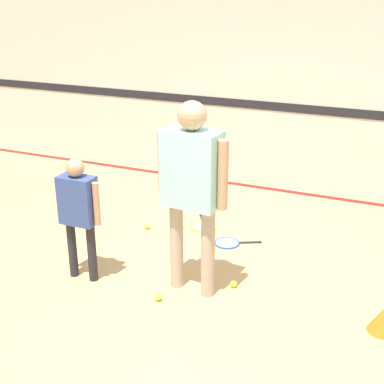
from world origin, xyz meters
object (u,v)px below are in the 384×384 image
(racket_second_spare, at_px, (229,243))
(tennis_ball_by_spare_racket, at_px, (181,225))
(tennis_ball_stray_left, at_px, (234,284))
(tennis_ball_stray_right, at_px, (147,226))
(racket_spare_on_floor, at_px, (203,226))
(tennis_ball_near_instructor, at_px, (158,297))
(training_cone, at_px, (383,319))
(person_instructor, at_px, (192,179))
(person_student_left, at_px, (78,206))

(racket_second_spare, bearing_deg, tennis_ball_by_spare_racket, 140.33)
(tennis_ball_stray_left, bearing_deg, tennis_ball_stray_right, 148.84)
(racket_spare_on_floor, bearing_deg, tennis_ball_stray_right, 89.36)
(tennis_ball_near_instructor, bearing_deg, racket_second_spare, 80.77)
(tennis_ball_near_instructor, distance_m, training_cone, 1.90)
(tennis_ball_stray_left, bearing_deg, training_cone, -7.07)
(tennis_ball_stray_right, bearing_deg, racket_second_spare, 0.99)
(training_cone, bearing_deg, person_instructor, -179.24)
(person_instructor, xyz_separation_m, tennis_ball_near_instructor, (-0.20, -0.29, -1.05))
(tennis_ball_stray_right, bearing_deg, training_cone, -20.03)
(tennis_ball_by_spare_racket, height_order, tennis_ball_stray_left, same)
(person_instructor, relative_size, racket_second_spare, 3.32)
(person_student_left, relative_size, tennis_ball_near_instructor, 18.13)
(racket_spare_on_floor, bearing_deg, training_cone, -149.74)
(person_student_left, height_order, training_cone, person_student_left)
(person_instructor, relative_size, tennis_ball_by_spare_racket, 26.62)
(tennis_ball_stray_left, height_order, training_cone, training_cone)
(racket_second_spare, bearing_deg, tennis_ball_stray_left, -93.94)
(person_instructor, height_order, tennis_ball_near_instructor, person_instructor)
(racket_second_spare, relative_size, tennis_ball_stray_right, 8.02)
(person_student_left, bearing_deg, tennis_ball_stray_left, 15.63)
(tennis_ball_by_spare_racket, bearing_deg, person_instructor, -61.23)
(racket_spare_on_floor, xyz_separation_m, training_cone, (2.07, -1.27, 0.10))
(person_instructor, height_order, training_cone, person_instructor)
(tennis_ball_stray_left, xyz_separation_m, tennis_ball_stray_right, (-1.33, 0.80, 0.00))
(tennis_ball_near_instructor, xyz_separation_m, training_cone, (1.87, 0.31, 0.08))
(person_instructor, xyz_separation_m, training_cone, (1.67, 0.02, -0.97))
(person_instructor, relative_size, tennis_ball_stray_right, 26.62)
(tennis_ball_by_spare_racket, relative_size, tennis_ball_stray_left, 1.00)
(tennis_ball_by_spare_racket, height_order, tennis_ball_stray_right, same)
(person_student_left, relative_size, tennis_ball_by_spare_racket, 18.13)
(tennis_ball_by_spare_racket, distance_m, tennis_ball_stray_left, 1.38)
(person_student_left, bearing_deg, tennis_ball_near_instructor, -5.90)
(person_student_left, xyz_separation_m, racket_second_spare, (1.05, 1.22, -0.73))
(person_student_left, height_order, racket_spare_on_floor, person_student_left)
(racket_second_spare, xyz_separation_m, tennis_ball_by_spare_racket, (-0.65, 0.16, 0.02))
(racket_spare_on_floor, relative_size, tennis_ball_by_spare_racket, 7.76)
(tennis_ball_near_instructor, xyz_separation_m, tennis_ball_stray_right, (-0.78, 1.28, 0.00))
(tennis_ball_stray_left, bearing_deg, tennis_ball_by_spare_racket, 135.08)
(racket_second_spare, height_order, tennis_ball_near_instructor, tennis_ball_near_instructor)
(racket_spare_on_floor, distance_m, tennis_ball_by_spare_racket, 0.27)
(person_student_left, bearing_deg, training_cone, 4.51)
(person_student_left, xyz_separation_m, racket_spare_on_floor, (0.63, 1.50, -0.73))
(person_student_left, height_order, tennis_ball_stray_left, person_student_left)
(racket_spare_on_floor, relative_size, tennis_ball_stray_left, 7.76)
(tennis_ball_stray_right, distance_m, training_cone, 2.83)
(tennis_ball_by_spare_racket, xyz_separation_m, training_cone, (2.31, -1.14, 0.08))
(person_student_left, bearing_deg, tennis_ball_by_spare_racket, 73.38)
(person_instructor, bearing_deg, tennis_ball_stray_right, 140.66)
(person_student_left, height_order, tennis_ball_stray_right, person_student_left)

